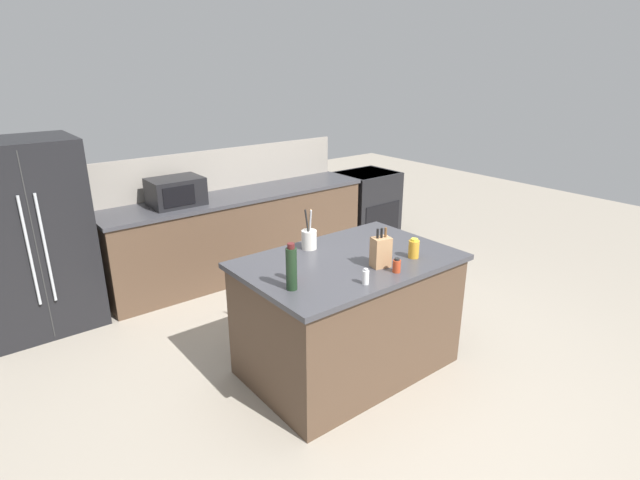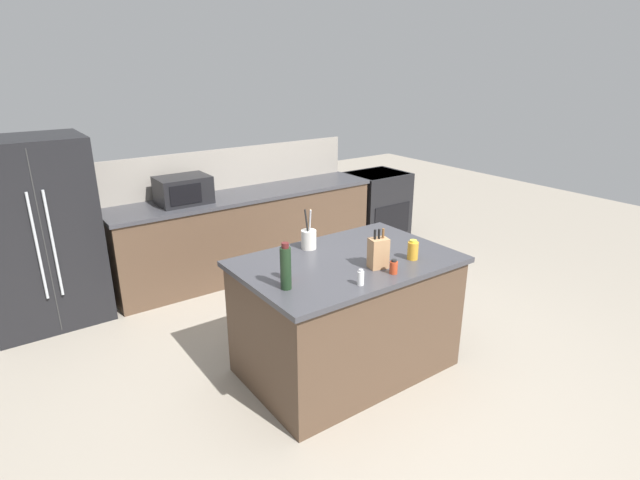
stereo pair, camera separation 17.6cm
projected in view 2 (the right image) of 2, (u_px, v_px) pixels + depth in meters
The scene contains 14 objects.
ground_plane at pixel (345, 366), 4.04m from camera, with size 14.00×14.00×0.00m, color gray.
back_counter_run at pixel (248, 233), 5.73m from camera, with size 3.09×0.66×0.94m.
wall_backsplash at pixel (232, 168), 5.73m from camera, with size 3.05×0.03×0.46m, color gray.
kitchen_island at pixel (346, 315), 3.88m from camera, with size 1.61×1.06×0.94m.
refrigerator at pixel (39, 234), 4.50m from camera, with size 0.97×0.75×1.73m.
range_oven at pixel (376, 206), 6.80m from camera, with size 0.76×0.65×0.92m.
microwave at pixel (183, 190), 5.13m from camera, with size 0.53×0.39×0.28m.
knife_block at pixel (378, 253), 3.54m from camera, with size 0.15×0.13×0.29m.
utensil_crock at pixel (309, 239), 3.91m from camera, with size 0.12×0.12×0.32m.
hot_sauce_bottle at pixel (287, 269), 3.37m from camera, with size 0.05×0.05×0.16m.
spice_jar_paprika at pixel (394, 267), 3.46m from camera, with size 0.06×0.06×0.10m.
salt_shaker at pixel (361, 278), 3.28m from camera, with size 0.05×0.05×0.11m.
honey_jar at pixel (413, 250), 3.70m from camera, with size 0.08×0.08×0.15m.
wine_bottle at pixel (286, 267), 3.20m from camera, with size 0.07×0.07×0.32m.
Camera 2 is at (-2.17, -2.69, 2.34)m, focal length 28.00 mm.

